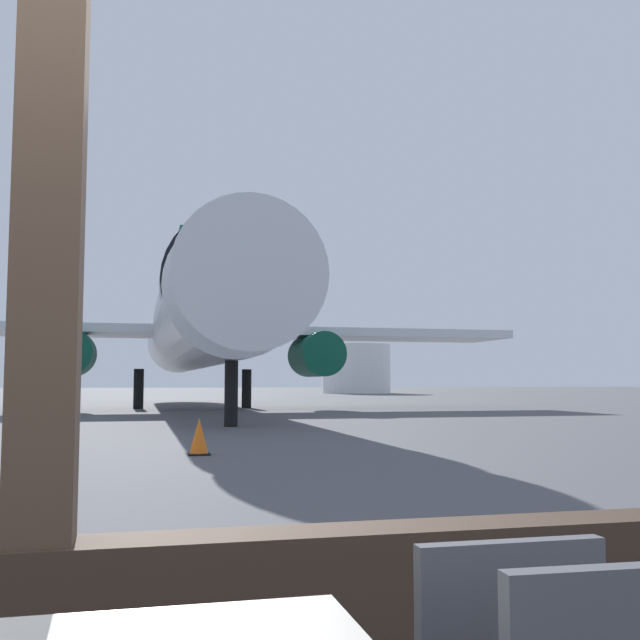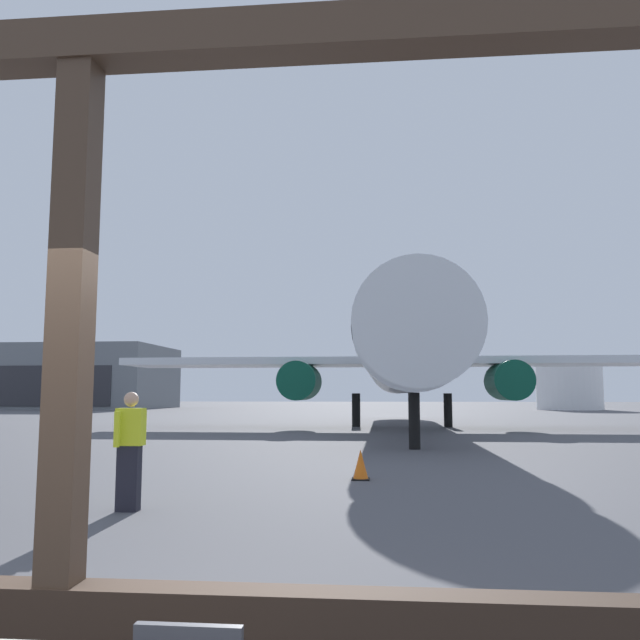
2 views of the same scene
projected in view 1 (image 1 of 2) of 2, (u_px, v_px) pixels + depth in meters
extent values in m
plane|color=#4C4C51|center=(133.00, 403.00, 40.88)|extent=(220.00, 220.00, 0.00)
cube|color=#4C3828|center=(50.00, 186.00, 2.31)|extent=(0.20, 0.20, 3.60)
cylinder|color=silver|center=(195.00, 327.00, 33.18)|extent=(3.80, 29.17, 3.80)
cone|color=silver|center=(243.00, 279.00, 17.80)|extent=(3.61, 2.60, 3.61)
cylinder|color=black|center=(234.00, 283.00, 19.65)|extent=(3.88, 0.90, 3.88)
cube|color=silver|center=(11.00, 329.00, 30.68)|extent=(13.26, 4.20, 0.36)
cube|color=silver|center=(361.00, 335.00, 34.27)|extent=(13.26, 4.20, 0.36)
cylinder|color=#0C4C38|center=(70.00, 353.00, 29.83)|extent=(1.90, 3.20, 1.90)
cylinder|color=#0C4C38|center=(316.00, 355.00, 32.25)|extent=(1.90, 3.20, 1.90)
cube|color=#0C4C38|center=(180.00, 273.00, 46.20)|extent=(0.36, 4.40, 5.20)
cylinder|color=black|center=(231.00, 393.00, 19.70)|extent=(0.36, 0.36, 1.76)
cylinder|color=black|center=(139.00, 389.00, 32.67)|extent=(0.44, 0.44, 1.76)
cylinder|color=black|center=(247.00, 389.00, 33.81)|extent=(0.44, 0.44, 1.76)
cone|color=orange|center=(199.00, 436.00, 12.07)|extent=(0.32, 0.32, 0.61)
cube|color=black|center=(199.00, 454.00, 12.04)|extent=(0.36, 0.36, 0.03)
cylinder|color=white|center=(356.00, 369.00, 77.41)|extent=(7.12, 7.12, 5.09)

